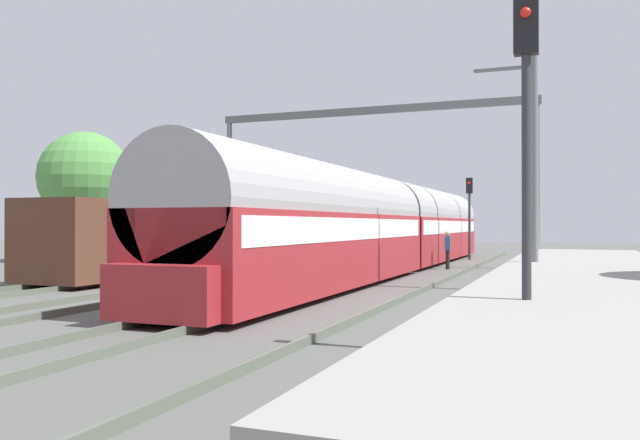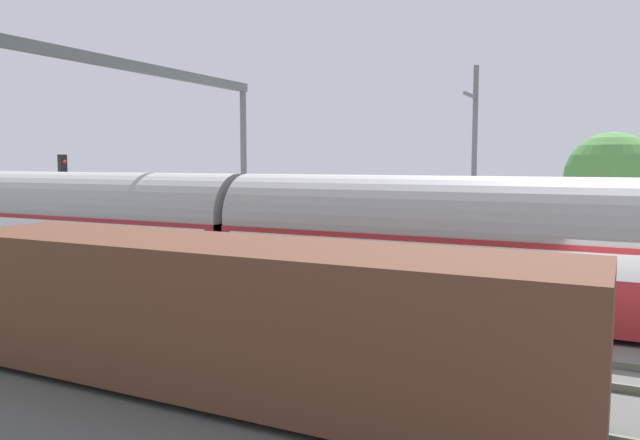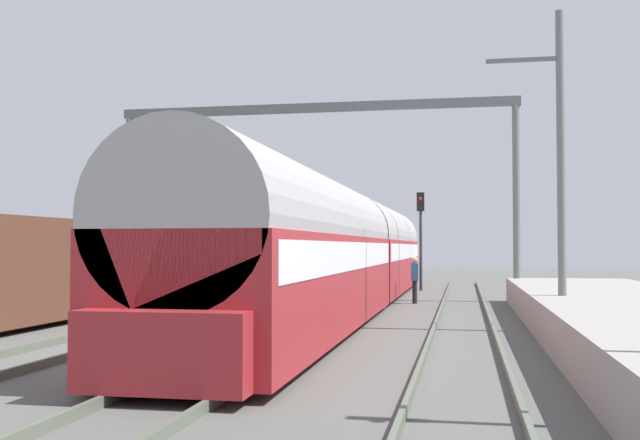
% 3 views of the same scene
% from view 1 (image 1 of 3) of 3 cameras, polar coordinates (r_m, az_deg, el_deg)
% --- Properties ---
extents(ground, '(120.00, 120.00, 0.00)m').
position_cam_1_polar(ground, '(17.94, -10.20, -6.88)').
color(ground, '#555652').
extents(track_far_west, '(1.52, 60.00, 0.16)m').
position_cam_1_polar(track_far_west, '(21.59, -23.74, -5.53)').
color(track_far_west, '#596252').
rests_on(track_far_west, ground).
extents(track_west, '(1.52, 60.00, 0.16)m').
position_cam_1_polar(track_west, '(19.03, -15.29, -6.26)').
color(track_west, '#596252').
rests_on(track_west, ground).
extents(track_east, '(1.52, 60.00, 0.16)m').
position_cam_1_polar(track_east, '(17.00, -4.50, -6.97)').
color(track_east, '#596252').
rests_on(track_east, ground).
extents(track_far_east, '(1.52, 60.00, 0.16)m').
position_cam_1_polar(track_far_east, '(15.70, 8.64, -7.52)').
color(track_far_east, '#596252').
rests_on(track_far_east, ground).
extents(platform, '(4.40, 28.00, 0.90)m').
position_cam_1_polar(platform, '(17.28, 22.65, -5.60)').
color(platform, gray).
rests_on(platform, ground).
extents(passenger_train, '(2.93, 32.85, 3.82)m').
position_cam_1_polar(passenger_train, '(27.75, 5.94, -0.50)').
color(passenger_train, maroon).
rests_on(passenger_train, ground).
extents(freight_car, '(2.80, 13.00, 2.70)m').
position_cam_1_polar(freight_car, '(26.57, -13.65, -1.58)').
color(freight_car, '#563323').
rests_on(freight_car, ground).
extents(person_crossing, '(0.29, 0.43, 1.73)m').
position_cam_1_polar(person_crossing, '(29.67, 11.21, -2.31)').
color(person_crossing, black).
rests_on(person_crossing, ground).
extents(railway_signal_near, '(0.36, 0.30, 5.49)m').
position_cam_1_polar(railway_signal_near, '(10.28, 17.76, 7.79)').
color(railway_signal_near, '#2D2D33').
rests_on(railway_signal_near, ground).
extents(railway_signal_far, '(0.36, 0.30, 4.70)m').
position_cam_1_polar(railway_signal_far, '(37.97, 13.06, 1.15)').
color(railway_signal_far, '#2D2D33').
rests_on(railway_signal_far, ground).
extents(catenary_gantry, '(16.19, 0.28, 7.86)m').
position_cam_1_polar(catenary_gantry, '(32.28, 4.39, 6.48)').
color(catenary_gantry, slate).
rests_on(catenary_gantry, ground).
extents(catenary_pole_east_mid, '(1.90, 0.20, 8.00)m').
position_cam_1_polar(catenary_pole_east_mid, '(20.57, 18.30, 5.55)').
color(catenary_pole_east_mid, slate).
rests_on(catenary_pole_east_mid, ground).
extents(tree_west_background, '(4.96, 4.96, 7.05)m').
position_cam_1_polar(tree_west_background, '(37.28, -20.04, 3.54)').
color(tree_west_background, '#4C3826').
rests_on(tree_west_background, ground).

